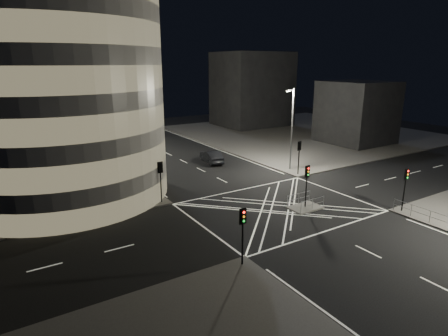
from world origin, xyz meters
TOP-DOWN VIEW (x-y plane):
  - ground at (0.00, 0.00)m, footprint 120.00×120.00m
  - sidewalk_far_right at (29.00, 27.00)m, footprint 42.00×42.00m
  - central_island at (2.00, -1.50)m, footprint 3.00×2.00m
  - building_right_far at (26.00, 40.00)m, footprint 14.00×12.00m
  - building_right_near at (30.00, 16.00)m, footprint 10.00×10.00m
  - building_far_end at (-4.00, 58.00)m, footprint 18.00×8.00m
  - tree_a at (-10.50, 9.00)m, footprint 4.08×4.08m
  - tree_b at (-10.50, 15.00)m, footprint 4.90×4.90m
  - tree_c at (-10.50, 21.00)m, footprint 3.81×3.81m
  - tree_d at (-10.50, 27.00)m, footprint 4.27×4.27m
  - tree_e at (-10.50, 33.00)m, footprint 4.28×4.28m
  - traffic_signal_fl at (-8.80, 6.80)m, footprint 0.55×0.22m
  - traffic_signal_nl at (-8.80, -6.80)m, footprint 0.55×0.22m
  - traffic_signal_fr at (8.80, 6.80)m, footprint 0.55×0.22m
  - traffic_signal_nr at (8.80, -6.80)m, footprint 0.55×0.22m
  - traffic_signal_island at (2.00, -1.50)m, footprint 0.55×0.22m
  - street_lamp_left_near at (-9.44, 12.00)m, footprint 1.25×0.25m
  - street_lamp_left_far at (-9.44, 30.00)m, footprint 1.25×0.25m
  - street_lamp_right_far at (9.44, 9.00)m, footprint 1.25×0.25m
  - railing_island_south at (2.00, -2.40)m, footprint 2.80×0.06m
  - railing_island_north at (2.00, -0.60)m, footprint 2.80×0.06m
  - sedan at (2.94, 17.42)m, footprint 2.55×5.26m

SIDE VIEW (x-z plane):
  - ground at x=0.00m, z-range 0.00..0.00m
  - sidewalk_far_right at x=29.00m, z-range 0.00..0.15m
  - central_island at x=2.00m, z-range 0.00..0.15m
  - railing_island_south at x=2.00m, z-range 0.15..1.25m
  - railing_island_north at x=2.00m, z-range 0.15..1.25m
  - sedan at x=2.94m, z-range 0.00..1.66m
  - traffic_signal_fl at x=-8.80m, z-range 0.91..4.91m
  - traffic_signal_nl at x=-8.80m, z-range 0.91..4.91m
  - traffic_signal_fr at x=8.80m, z-range 0.91..4.91m
  - traffic_signal_nr at x=8.80m, z-range 0.91..4.91m
  - traffic_signal_island at x=2.00m, z-range 0.91..4.91m
  - tree_c at x=-10.50m, z-range 1.07..7.30m
  - tree_e at x=-10.50m, z-range 1.08..7.89m
  - tree_d at x=-10.50m, z-range 1.17..8.14m
  - tree_a at x=-10.50m, z-range 1.30..8.32m
  - building_right_near at x=30.00m, z-range 0.15..10.15m
  - tree_b at x=-10.50m, z-range 1.32..9.33m
  - street_lamp_left_near at x=-9.44m, z-range 0.54..10.54m
  - street_lamp_left_far at x=-9.44m, z-range 0.54..10.54m
  - street_lamp_right_far at x=9.44m, z-range 0.54..10.54m
  - building_right_far at x=26.00m, z-range 0.15..15.15m
  - building_far_end at x=-4.00m, z-range 0.00..18.00m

